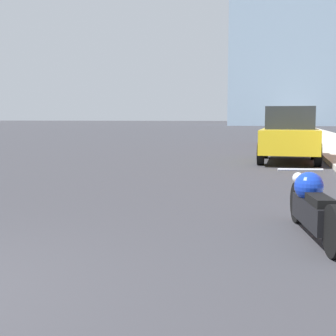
{
  "coord_description": "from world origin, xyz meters",
  "views": [
    {
      "loc": [
        3.3,
        -2.76,
        1.48
      ],
      "look_at": [
        1.66,
        4.23,
        0.71
      ],
      "focal_mm": 50.0,
      "sensor_mm": 36.0,
      "label": 1
    }
  ],
  "objects": [
    {
      "name": "parked_car_red",
      "position": [
        3.85,
        23.58,
        0.82
      ],
      "size": [
        1.92,
        4.15,
        1.64
      ],
      "rotation": [
        0.0,
        0.0,
        0.04
      ],
      "color": "red",
      "rests_on": "ground_plane"
    },
    {
      "name": "sidewalk",
      "position": [
        6.53,
        40.0,
        0.07
      ],
      "size": [
        3.29,
        240.0,
        0.15
      ],
      "color": "#B2ADA3",
      "rests_on": "ground_plane"
    },
    {
      "name": "motorcycle",
      "position": [
        3.74,
        3.22,
        0.39
      ],
      "size": [
        0.69,
        2.23,
        0.79
      ],
      "rotation": [
        0.0,
        0.0,
        0.18
      ],
      "color": "black",
      "rests_on": "ground_plane"
    },
    {
      "name": "parked_car_yellow",
      "position": [
        3.7,
        13.33,
        0.91
      ],
      "size": [
        2.0,
        4.22,
        1.84
      ],
      "rotation": [
        0.0,
        0.0,
        -0.03
      ],
      "color": "gold",
      "rests_on": "ground_plane"
    }
  ]
}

